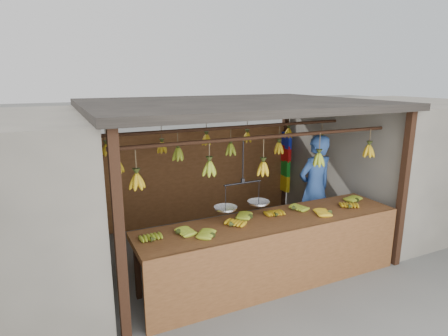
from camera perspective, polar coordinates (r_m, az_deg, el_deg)
ground at (r=6.28m, az=1.20°, el=-12.20°), size 80.00×80.00×0.00m
stall at (r=5.99m, az=-0.12°, el=6.30°), size 4.30×3.30×2.40m
neighbor_right at (r=8.10m, az=24.67°, el=1.11°), size 3.00×3.00×2.30m
counter at (r=5.03m, az=8.03°, el=-10.21°), size 3.68×0.84×0.96m
hanging_bananas at (r=5.77m, az=1.24°, el=2.56°), size 3.64×2.25×0.39m
balance_scale at (r=4.86m, az=2.84°, el=-5.16°), size 0.78×0.30×0.88m
vendor at (r=6.49m, az=13.65°, el=-3.07°), size 0.70×0.50×1.83m
bag_bundles at (r=8.00m, az=9.38°, el=0.99°), size 0.08×0.26×1.27m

